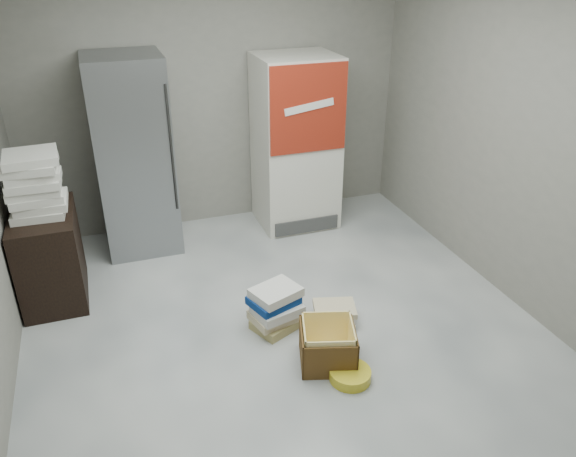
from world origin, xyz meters
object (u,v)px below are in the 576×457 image
(steel_fridge, at_px, (134,156))
(coke_cooler, at_px, (296,143))
(cardboard_box, at_px, (328,347))
(wood_shelf, at_px, (50,256))
(phonebook_stack_main, at_px, (276,309))

(steel_fridge, xyz_separation_m, coke_cooler, (1.65, -0.01, -0.05))
(cardboard_box, bearing_deg, coke_cooler, 92.68)
(wood_shelf, height_order, cardboard_box, wood_shelf)
(coke_cooler, distance_m, wood_shelf, 2.63)
(wood_shelf, bearing_deg, phonebook_stack_main, -32.39)
(coke_cooler, bearing_deg, steel_fridge, 179.82)
(steel_fridge, xyz_separation_m, wood_shelf, (-0.83, -0.73, -0.55))
(steel_fridge, relative_size, cardboard_box, 3.84)
(wood_shelf, relative_size, phonebook_stack_main, 1.76)
(coke_cooler, relative_size, wood_shelf, 2.25)
(coke_cooler, height_order, cardboard_box, coke_cooler)
(steel_fridge, height_order, cardboard_box, steel_fridge)
(coke_cooler, xyz_separation_m, cardboard_box, (-0.58, -2.30, -0.77))
(coke_cooler, relative_size, phonebook_stack_main, 3.96)
(wood_shelf, relative_size, cardboard_box, 1.62)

